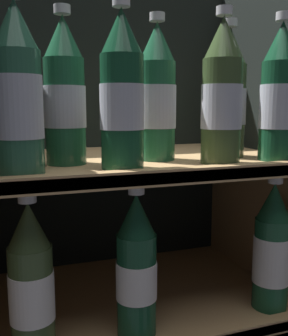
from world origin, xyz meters
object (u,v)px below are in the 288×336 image
(bottle_upper_front_1, at_px, (122,95))
(bottle_upper_front_2, at_px, (222,96))
(bottle_upper_back_0, at_px, (65,95))
(bottle_lower_front_2, at_px, (272,250))
(bottle_lower_front_1, at_px, (136,269))
(bottle_upper_front_3, at_px, (280,96))
(bottle_upper_back_2, at_px, (228,97))
(bottle_lower_front_0, at_px, (31,285))
(bottle_upper_back_1, at_px, (157,97))
(bottle_upper_front_0, at_px, (18,95))

(bottle_upper_front_1, relative_size, bottle_upper_front_2, 1.00)
(bottle_upper_back_0, distance_m, bottle_lower_front_2, 0.47)
(bottle_upper_front_2, xyz_separation_m, bottle_lower_front_1, (-0.15, 0.00, -0.28))
(bottle_upper_front_1, distance_m, bottle_upper_front_3, 0.29)
(bottle_upper_front_2, distance_m, bottle_upper_back_2, 0.10)
(bottle_lower_front_2, bearing_deg, bottle_lower_front_0, -180.00)
(bottle_upper_front_1, distance_m, bottle_upper_back_0, 0.11)
(bottle_upper_front_3, distance_m, bottle_upper_back_1, 0.22)
(bottle_upper_front_3, bearing_deg, bottle_lower_front_0, 180.00)
(bottle_upper_back_1, bearing_deg, bottle_upper_back_2, 0.00)
(bottle_upper_front_1, xyz_separation_m, bottle_upper_back_2, (0.23, 0.08, 0.00))
(bottle_upper_front_3, height_order, bottle_upper_back_2, same)
(bottle_upper_back_1, bearing_deg, bottle_lower_front_1, -130.02)
(bottle_upper_front_3, xyz_separation_m, bottle_upper_back_2, (-0.06, 0.08, 0.00))
(bottle_upper_front_1, bearing_deg, bottle_lower_front_1, 0.00)
(bottle_upper_back_0, bearing_deg, bottle_lower_front_2, -11.81)
(bottle_upper_front_1, relative_size, bottle_lower_front_0, 1.00)
(bottle_upper_front_1, height_order, bottle_lower_front_1, bottle_upper_front_1)
(bottle_upper_front_0, height_order, bottle_upper_front_2, same)
(bottle_upper_back_1, relative_size, bottle_lower_front_1, 1.00)
(bottle_lower_front_0, relative_size, bottle_lower_front_1, 1.00)
(bottle_upper_front_1, xyz_separation_m, bottle_lower_front_1, (0.02, 0.00, -0.28))
(bottle_upper_front_2, bearing_deg, bottle_lower_front_1, 180.00)
(bottle_upper_front_0, distance_m, bottle_lower_front_1, 0.33)
(bottle_upper_front_1, bearing_deg, bottle_upper_back_2, 18.31)
(bottle_upper_back_2, bearing_deg, bottle_lower_front_0, -168.52)
(bottle_lower_front_0, bearing_deg, bottle_upper_back_2, 11.48)
(bottle_upper_front_1, relative_size, bottle_upper_back_1, 1.00)
(bottle_upper_front_3, distance_m, bottle_lower_front_1, 0.39)
(bottle_upper_front_0, distance_m, bottle_lower_front_0, 0.28)
(bottle_upper_front_3, xyz_separation_m, bottle_lower_front_2, (0.00, 0.00, -0.29))
(bottle_upper_front_2, relative_size, bottle_upper_back_2, 1.00)
(bottle_upper_front_1, bearing_deg, bottle_lower_front_0, -180.00)
(bottle_upper_front_0, distance_m, bottle_lower_front_2, 0.53)
(bottle_upper_front_3, xyz_separation_m, bottle_upper_back_1, (-0.20, 0.08, 0.00))
(bottle_upper_front_1, bearing_deg, bottle_upper_front_0, 180.00)
(bottle_lower_front_0, height_order, bottle_lower_front_2, same)
(bottle_upper_front_1, relative_size, bottle_upper_back_2, 1.00)
(bottle_upper_front_0, distance_m, bottle_upper_back_1, 0.25)
(bottle_upper_front_2, xyz_separation_m, bottle_upper_back_0, (-0.25, 0.08, 0.00))
(bottle_upper_back_1, height_order, bottle_lower_front_0, bottle_upper_back_1)
(bottle_upper_back_0, distance_m, bottle_lower_front_0, 0.30)
(bottle_upper_front_1, distance_m, bottle_upper_back_1, 0.12)
(bottle_upper_front_0, xyz_separation_m, bottle_upper_front_3, (0.44, -0.00, 0.00))
(bottle_upper_back_0, bearing_deg, bottle_upper_front_3, -11.84)
(bottle_upper_back_0, xyz_separation_m, bottle_lower_front_1, (0.10, -0.08, -0.28))
(bottle_upper_back_1, bearing_deg, bottle_upper_front_3, -20.68)
(bottle_upper_back_1, distance_m, bottle_lower_front_1, 0.30)
(bottle_upper_front_0, relative_size, bottle_upper_front_1, 1.00)
(bottle_upper_front_0, xyz_separation_m, bottle_lower_front_1, (0.17, 0.00, -0.28))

